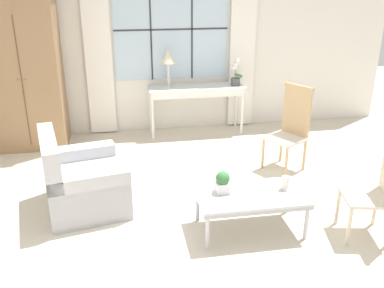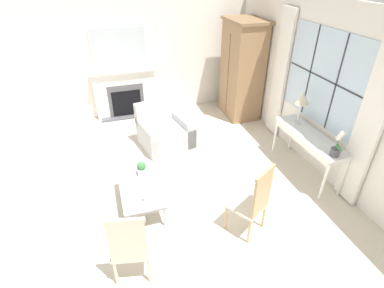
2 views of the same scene
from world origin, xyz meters
The scene contains 12 objects.
ground_plane centered at (0.00, 0.00, 0.00)m, with size 14.00×14.00×0.00m, color beige.
wall_back_windowed centered at (0.00, 3.02, 1.39)m, with size 7.20×0.14×2.80m.
armoire centered at (-2.15, 2.61, 1.11)m, with size 1.05×0.73×2.20m.
console_table centered at (0.34, 2.72, 0.68)m, with size 1.51×0.44×0.76m.
table_lamp centered at (-0.09, 2.75, 1.22)m, with size 0.24×0.24×0.59m.
potted_orchid centered at (0.97, 2.68, 0.93)m, with size 0.18×0.14×0.44m.
armchair_upholstered centered at (-1.32, 0.58, 0.28)m, with size 1.00×1.11×0.87m.
side_chair_wooden centered at (1.32, 1.19, 0.60)m, with size 0.60×0.60×1.11m.
accent_chair_wooden centered at (1.54, -0.48, 0.58)m, with size 0.52×0.52×1.07m.
coffee_table centered at (0.37, -0.18, 0.37)m, with size 1.08×0.60×0.41m.
potted_plant_small centered at (0.09, -0.11, 0.53)m, with size 0.14×0.14×0.23m.
pillar_candle centered at (0.72, -0.15, 0.48)m, with size 0.10×0.10×0.16m.
Camera 1 is at (-0.84, -3.74, 2.43)m, focal length 40.00 mm.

